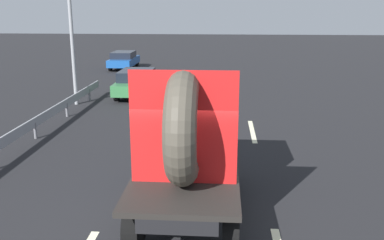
{
  "coord_description": "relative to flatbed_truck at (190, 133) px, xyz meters",
  "views": [
    {
      "loc": [
        0.85,
        -8.2,
        4.23
      ],
      "look_at": [
        0.18,
        1.01,
        1.77
      ],
      "focal_mm": 39.97,
      "sensor_mm": 36.0,
      "label": 1
    }
  ],
  "objects": [
    {
      "name": "flatbed_truck",
      "position": [
        0.0,
        0.0,
        0.0
      ],
      "size": [
        2.02,
        4.6,
        3.19
      ],
      "color": "black",
      "rests_on": "ground_plane"
    },
    {
      "name": "oncoming_car",
      "position": [
        -6.26,
        20.82,
        -0.98
      ],
      "size": [
        1.57,
        3.67,
        1.2
      ],
      "color": "black",
      "rests_on": "ground_plane"
    },
    {
      "name": "traffic_light",
      "position": [
        -5.83,
        9.53,
        2.52
      ],
      "size": [
        0.42,
        0.36,
        6.42
      ],
      "color": "gray",
      "rests_on": "ground_plane"
    },
    {
      "name": "lane_dash_left_far",
      "position": [
        -1.74,
        5.26,
        -1.61
      ],
      "size": [
        0.16,
        2.3,
        0.01
      ],
      "primitive_type": "cube",
      "rotation": [
        0.0,
        0.0,
        1.57
      ],
      "color": "beige",
      "rests_on": "ground_plane"
    },
    {
      "name": "lane_dash_right_far",
      "position": [
        1.74,
        5.78,
        -1.61
      ],
      "size": [
        0.16,
        2.75,
        0.01
      ],
      "primitive_type": "cube",
      "rotation": [
        0.0,
        0.0,
        1.57
      ],
      "color": "beige",
      "rests_on": "ground_plane"
    },
    {
      "name": "distant_sedan",
      "position": [
        -3.48,
        11.58,
        -0.94
      ],
      "size": [
        1.67,
        3.89,
        1.27
      ],
      "color": "black",
      "rests_on": "ground_plane"
    },
    {
      "name": "ground_plane",
      "position": [
        -0.18,
        -0.5,
        -1.62
      ],
      "size": [
        120.0,
        120.0,
        0.0
      ],
      "primitive_type": "plane",
      "color": "black"
    },
    {
      "name": "guardrail",
      "position": [
        -5.47,
        5.86,
        -1.09
      ],
      "size": [
        0.1,
        11.74,
        0.71
      ],
      "color": "gray",
      "rests_on": "ground_plane"
    }
  ]
}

